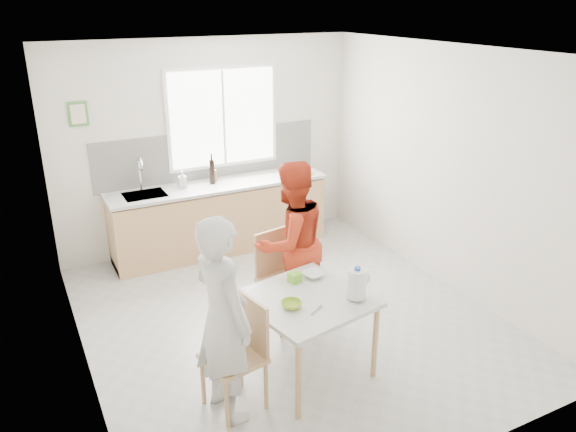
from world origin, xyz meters
name	(u,v)px	position (x,y,z in m)	size (l,w,h in m)	color
ground	(288,318)	(0.00, 0.00, 0.00)	(4.50, 4.50, 0.00)	#B7B7B2
room_shell	(288,167)	(0.00, 0.00, 1.64)	(4.50, 4.50, 4.50)	silver
window	(223,118)	(0.20, 2.23, 1.70)	(1.50, 0.06, 1.30)	white
backsplash	(210,155)	(0.00, 2.24, 1.23)	(3.00, 0.02, 0.65)	white
picture_frame	(78,114)	(-1.55, 2.23, 1.90)	(0.22, 0.03, 0.28)	#48863D
kitchen_counter	(220,220)	(0.00, 1.95, 0.42)	(2.84, 0.64, 1.37)	tan
dining_table	(306,306)	(-0.27, -0.86, 0.67)	(1.14, 1.14, 0.75)	silver
chair_left	(240,350)	(-0.94, -0.99, 0.51)	(0.50, 0.50, 0.93)	tan
chair_far	(280,274)	(-0.09, 0.01, 0.53)	(0.52, 0.52, 0.97)	tan
person_white	(223,319)	(-1.09, -1.02, 0.85)	(0.62, 0.41, 1.70)	silver
person_red	(291,243)	(0.03, 0.01, 0.85)	(0.82, 0.64, 1.69)	red
bowl_green	(291,305)	(-0.46, -0.95, 0.78)	(0.17, 0.17, 0.05)	#90BE2B
bowl_white	(314,275)	(-0.03, -0.56, 0.77)	(0.19, 0.19, 0.05)	white
milk_jug	(357,283)	(0.10, -1.08, 0.90)	(0.22, 0.16, 0.28)	white
green_box	(295,278)	(-0.23, -0.57, 0.79)	(0.10, 0.10, 0.09)	#6EBF2C
spoon	(316,310)	(-0.31, -1.09, 0.76)	(0.01, 0.01, 0.16)	#A5A5AA
cutting_board	(299,173)	(1.11, 1.86, 0.93)	(0.35, 0.25, 0.01)	#8FB82A
wine_bottle_a	(212,172)	(-0.07, 1.98, 1.08)	(0.07, 0.07, 0.32)	black
wine_bottle_b	(212,170)	(-0.04, 2.08, 1.07)	(0.07, 0.07, 0.30)	black
jar_amber	(214,176)	(-0.02, 2.04, 1.00)	(0.06, 0.06, 0.16)	#91601F
soap_bottle	(182,179)	(-0.45, 2.01, 1.03)	(0.10, 0.10, 0.21)	#999999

